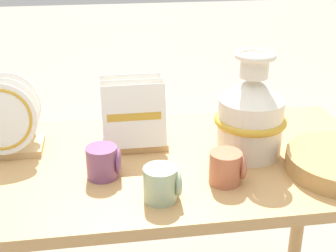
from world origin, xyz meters
TOP-DOWN VIEW (x-y plane):
  - display_table at (0.00, 0.00)m, footprint 1.31×0.69m
  - ceramic_vase at (0.25, 0.00)m, footprint 0.22×0.22m
  - dish_rack_round_plates at (-0.49, 0.11)m, footprint 0.21×0.16m
  - dish_rack_square_plates at (-0.10, 0.11)m, footprint 0.21×0.16m
  - mug_plum_glaze at (-0.20, -0.08)m, footprint 0.10×0.09m
  - mug_terracotta_glaze at (0.14, -0.16)m, footprint 0.10×0.09m
  - mug_sage_glaze at (-0.05, -0.22)m, footprint 0.10×0.09m

SIDE VIEW (x-z plane):
  - display_table at x=0.00m, z-range 0.26..0.97m
  - mug_plum_glaze at x=-0.20m, z-range 0.71..0.80m
  - mug_terracotta_glaze at x=0.14m, z-range 0.71..0.80m
  - mug_sage_glaze at x=-0.05m, z-range 0.71..0.80m
  - dish_rack_square_plates at x=-0.10m, z-range 0.67..0.89m
  - dish_rack_round_plates at x=-0.49m, z-range 0.68..0.92m
  - ceramic_vase at x=0.25m, z-range 0.68..1.00m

